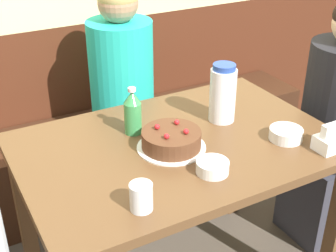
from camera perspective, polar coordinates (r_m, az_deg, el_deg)
bench_seat at (r=2.67m, az=-7.80°, el=-4.00°), size 2.50×0.38×0.46m
dining_table at (r=1.80m, az=1.25°, el=-5.05°), size 1.18×0.79×0.77m
birthday_cake at (r=1.69m, az=0.41°, el=-1.71°), size 0.25×0.25×0.09m
water_pitcher at (r=1.86m, az=6.69°, el=3.96°), size 0.11×0.11×0.24m
soju_bottle at (r=1.77m, az=-4.33°, el=1.72°), size 0.07×0.07×0.19m
napkin_holder at (r=1.78m, az=19.20°, el=-1.64°), size 0.11×0.08×0.11m
bowl_soup_white at (r=1.57m, az=5.59°, el=-4.95°), size 0.11×0.11×0.04m
bowl_rice_small at (r=1.81m, az=14.18°, el=-0.96°), size 0.12×0.12×0.04m
glass_water_tall at (r=1.39m, az=-3.29°, el=-8.62°), size 0.07×0.07×0.09m
person_pale_blue_shirt at (r=2.37m, az=-5.45°, el=1.52°), size 0.31×0.34×1.24m
person_grey_tee at (r=2.32m, az=19.65°, el=-0.63°), size 0.34×0.34×1.21m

